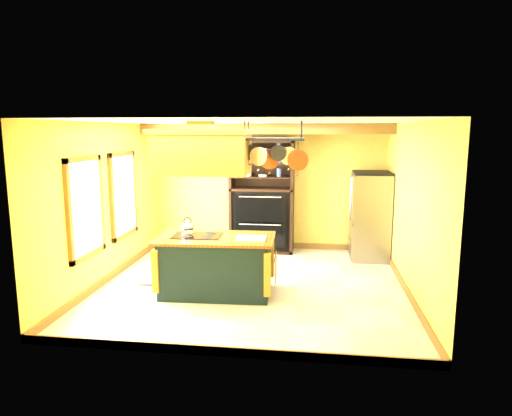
% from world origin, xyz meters
% --- Properties ---
extents(floor, '(5.00, 5.00, 0.00)m').
position_xyz_m(floor, '(0.00, 0.00, 0.00)').
color(floor, beige).
rests_on(floor, ground).
extents(ceiling, '(5.00, 5.00, 0.00)m').
position_xyz_m(ceiling, '(0.00, 0.00, 2.70)').
color(ceiling, white).
rests_on(ceiling, wall_back).
extents(wall_back, '(5.00, 0.02, 2.70)m').
position_xyz_m(wall_back, '(0.00, 2.50, 1.35)').
color(wall_back, '#DAB84F').
rests_on(wall_back, floor).
extents(wall_front, '(5.00, 0.02, 2.70)m').
position_xyz_m(wall_front, '(0.00, -2.50, 1.35)').
color(wall_front, '#DAB84F').
rests_on(wall_front, floor).
extents(wall_left, '(0.02, 5.00, 2.70)m').
position_xyz_m(wall_left, '(-2.50, 0.00, 1.35)').
color(wall_left, '#DAB84F').
rests_on(wall_left, floor).
extents(wall_right, '(0.02, 5.00, 2.70)m').
position_xyz_m(wall_right, '(2.50, 0.00, 1.35)').
color(wall_right, '#DAB84F').
rests_on(wall_right, floor).
extents(ceiling_beam, '(5.00, 0.15, 0.20)m').
position_xyz_m(ceiling_beam, '(0.00, 1.70, 2.59)').
color(ceiling_beam, brown).
rests_on(ceiling_beam, ceiling).
extents(window_near, '(0.06, 1.06, 1.56)m').
position_xyz_m(window_near, '(-2.47, -0.80, 1.40)').
color(window_near, brown).
rests_on(window_near, wall_left).
extents(window_far, '(0.06, 1.06, 1.56)m').
position_xyz_m(window_far, '(-2.47, 0.60, 1.40)').
color(window_far, brown).
rests_on(window_far, wall_left).
extents(kitchen_island, '(1.86, 1.08, 1.11)m').
position_xyz_m(kitchen_island, '(-0.52, -0.48, 0.47)').
color(kitchen_island, '#13262C').
rests_on(kitchen_island, floor).
extents(range_hood, '(1.51, 0.85, 0.80)m').
position_xyz_m(range_hood, '(-0.72, -0.48, 2.26)').
color(range_hood, '#BF8B2F').
rests_on(range_hood, ceiling).
extents(pot_rack, '(1.00, 0.45, 0.72)m').
position_xyz_m(pot_rack, '(0.40, -0.48, 2.31)').
color(pot_rack, black).
rests_on(pot_rack, ceiling).
extents(refrigerator, '(0.74, 0.88, 1.71)m').
position_xyz_m(refrigerator, '(2.11, 1.90, 0.83)').
color(refrigerator, gray).
rests_on(refrigerator, floor).
extents(hutch, '(1.34, 0.61, 2.37)m').
position_xyz_m(hutch, '(-0.10, 2.24, 0.91)').
color(hutch, black).
rests_on(hutch, floor).
extents(floor_register, '(0.30, 0.17, 0.01)m').
position_xyz_m(floor_register, '(-1.77, -0.26, 0.01)').
color(floor_register, black).
rests_on(floor_register, floor).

